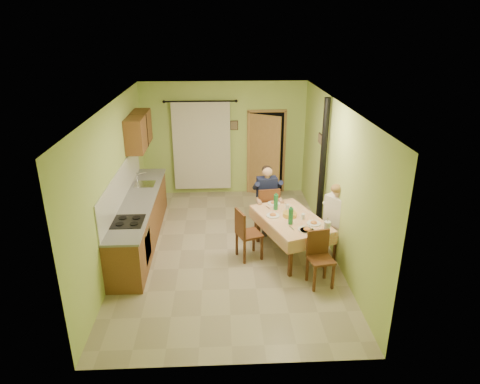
{
  "coord_description": "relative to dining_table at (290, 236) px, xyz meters",
  "views": [
    {
      "loc": [
        -0.12,
        -7.27,
        4.12
      ],
      "look_at": [
        0.25,
        0.1,
        1.15
      ],
      "focal_mm": 32.0,
      "sensor_mm": 36.0,
      "label": 1
    }
  ],
  "objects": [
    {
      "name": "chair_right",
      "position": [
        0.85,
        -0.02,
        -0.09
      ],
      "size": [
        0.59,
        0.59,
        0.99
      ],
      "rotation": [
        0.0,
        0.0,
        2.15
      ],
      "color": "#592F18",
      "rests_on": "ground"
    },
    {
      "name": "chair_left",
      "position": [
        -0.78,
        -0.09,
        -0.09
      ],
      "size": [
        0.53,
        0.53,
        0.97
      ],
      "rotation": [
        0.0,
        0.0,
        -1.2
      ],
      "color": "#592F18",
      "rests_on": "ground"
    },
    {
      "name": "tableware",
      "position": [
        0.05,
        -0.1,
        0.44
      ],
      "size": [
        1.0,
        1.49,
        0.33
      ],
      "color": "white",
      "rests_on": "dining_table"
    },
    {
      "name": "chair_near",
      "position": [
        0.34,
        -1.02,
        -0.09
      ],
      "size": [
        0.44,
        0.44,
        0.94
      ],
      "rotation": [
        0.0,
        0.0,
        3.31
      ],
      "color": "#592F18",
      "rests_on": "ground"
    },
    {
      "name": "man_far",
      "position": [
        -0.33,
        0.99,
        0.5
      ],
      "size": [
        0.61,
        0.5,
        1.39
      ],
      "rotation": [
        0.0,
        0.0,
        0.12
      ],
      "color": "#141938",
      "rests_on": "chair_far"
    },
    {
      "name": "dining_table",
      "position": [
        0.0,
        0.0,
        0.0
      ],
      "size": [
        1.45,
        1.85,
        0.76
      ],
      "rotation": [
        0.0,
        0.0,
        0.34
      ],
      "color": "tan",
      "rests_on": "ground"
    },
    {
      "name": "curtain",
      "position": [
        -1.72,
        3.13,
        0.88
      ],
      "size": [
        1.7,
        0.07,
        2.22
      ],
      "color": "black",
      "rests_on": "ground"
    },
    {
      "name": "stove_flue",
      "position": [
        0.73,
        0.83,
        0.64
      ],
      "size": [
        0.24,
        0.24,
        2.8
      ],
      "color": "black",
      "rests_on": "ground"
    },
    {
      "name": "man_right",
      "position": [
        0.84,
        -0.03,
        0.5
      ],
      "size": [
        0.63,
        0.65,
        1.39
      ],
      "rotation": [
        0.0,
        0.0,
        2.15
      ],
      "color": "white",
      "rests_on": "chair_right"
    },
    {
      "name": "doorway",
      "position": [
        -0.15,
        3.1,
        0.67
      ],
      "size": [
        0.96,
        0.48,
        2.15
      ],
      "color": "black",
      "rests_on": "ground"
    },
    {
      "name": "picture_right",
      "position": [
        0.8,
        1.43,
        1.47
      ],
      "size": [
        0.03,
        0.31,
        0.21
      ],
      "primitive_type": "cube",
      "color": "brown",
      "rests_on": "room_shell"
    },
    {
      "name": "chair_far",
      "position": [
        -0.33,
        0.97,
        -0.09
      ],
      "size": [
        0.49,
        0.49,
        1.01
      ],
      "rotation": [
        0.0,
        0.0,
        0.12
      ],
      "color": "#592F18",
      "rests_on": "ground"
    },
    {
      "name": "room_shell",
      "position": [
        -1.17,
        0.23,
        1.44
      ],
      "size": [
        4.04,
        6.04,
        2.82
      ],
      "color": "#B8D66E",
      "rests_on": "ground"
    },
    {
      "name": "picture_back",
      "position": [
        -0.92,
        3.2,
        1.37
      ],
      "size": [
        0.19,
        0.03,
        0.23
      ],
      "primitive_type": "cube",
      "color": "black",
      "rests_on": "room_shell"
    },
    {
      "name": "kitchen_run",
      "position": [
        -2.88,
        0.63,
        0.1
      ],
      "size": [
        0.64,
        3.64,
        1.56
      ],
      "color": "brown",
      "rests_on": "ground"
    },
    {
      "name": "upper_cabinets",
      "position": [
        -2.99,
        1.93,
        1.57
      ],
      "size": [
        0.35,
        1.4,
        0.7
      ],
      "primitive_type": "cube",
      "color": "brown",
      "rests_on": "room_shell"
    },
    {
      "name": "floor",
      "position": [
        -1.17,
        0.23,
        -0.38
      ],
      "size": [
        4.0,
        6.0,
        0.01
      ],
      "primitive_type": "cube",
      "color": "tan",
      "rests_on": "ground"
    }
  ]
}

